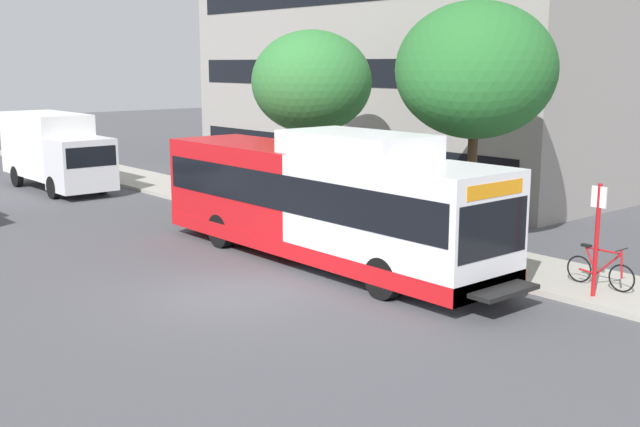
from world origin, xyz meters
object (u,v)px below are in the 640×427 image
object	(u,v)px
bicycle_parked	(600,270)
street_tree_mid_block	(312,82)
transit_bus	(322,201)
bus_stop_sign_pole	(597,231)
street_tree_near_stop	(476,71)
box_truck_background	(55,149)

from	to	relation	value
bicycle_parked	street_tree_mid_block	bearing A→B (deg)	85.09
transit_bus	bus_stop_sign_pole	distance (m)	7.19
transit_bus	bus_stop_sign_pole	bearing A→B (deg)	-70.74
bicycle_parked	street_tree_near_stop	world-z (taller)	street_tree_near_stop
bicycle_parked	street_tree_near_stop	distance (m)	6.54
box_truck_background	bus_stop_sign_pole	bearing A→B (deg)	-82.90
bus_stop_sign_pole	street_tree_mid_block	xyz separation A→B (m)	(1.81, 12.22, 3.07)
box_truck_background	bicycle_parked	bearing A→B (deg)	-80.94
transit_bus	box_truck_background	xyz separation A→B (m)	(-0.59, 16.94, 0.04)
street_tree_near_stop	street_tree_mid_block	world-z (taller)	street_tree_near_stop
bicycle_parked	street_tree_mid_block	xyz separation A→B (m)	(1.02, 11.93, 4.15)
street_tree_mid_block	street_tree_near_stop	bearing A→B (deg)	-91.74
transit_bus	street_tree_mid_block	size ratio (longest dim) A/B	1.92
box_truck_background	street_tree_near_stop	bearing A→B (deg)	-76.47
bus_stop_sign_pole	box_truck_background	bearing A→B (deg)	97.10
street_tree_near_stop	bicycle_parked	bearing A→B (deg)	-99.93
bicycle_parked	street_tree_near_stop	bearing A→B (deg)	80.07
bicycle_parked	street_tree_mid_block	distance (m)	12.67
bicycle_parked	street_tree_near_stop	size ratio (longest dim) A/B	0.25
street_tree_near_stop	box_truck_background	world-z (taller)	street_tree_near_stop
transit_bus	bus_stop_sign_pole	size ratio (longest dim) A/B	4.71
bus_stop_sign_pole	box_truck_background	xyz separation A→B (m)	(-2.96, 23.73, 0.09)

